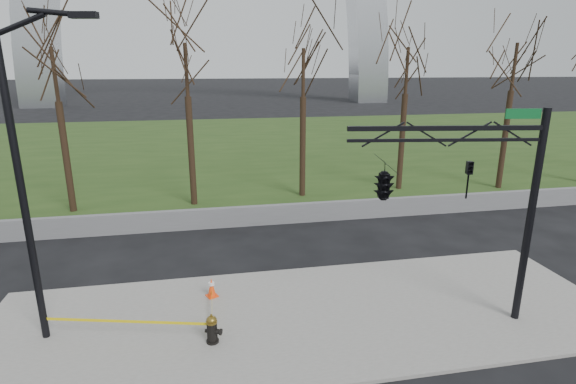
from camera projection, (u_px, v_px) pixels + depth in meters
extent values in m
plane|color=black|center=(308.00, 317.00, 12.82)|extent=(500.00, 500.00, 0.00)
cube|color=gray|center=(308.00, 316.00, 12.80)|extent=(18.00, 6.00, 0.10)
cube|color=#243D16|center=(233.00, 144.00, 41.14)|extent=(120.00, 40.00, 0.06)
cube|color=#59595B|center=(268.00, 215.00, 20.25)|extent=(60.00, 0.30, 0.90)
cylinder|color=black|center=(213.00, 341.00, 11.50)|extent=(0.33, 0.33, 0.06)
cylinder|color=black|center=(212.00, 332.00, 11.43)|extent=(0.25, 0.25, 0.57)
cylinder|color=black|center=(219.00, 332.00, 11.37)|extent=(0.24, 0.22, 0.15)
cylinder|color=black|center=(207.00, 331.00, 11.46)|extent=(0.13, 0.13, 0.10)
cylinder|color=brown|center=(212.00, 322.00, 11.35)|extent=(0.29, 0.29, 0.06)
ellipsoid|color=brown|center=(212.00, 320.00, 11.33)|extent=(0.27, 0.27, 0.20)
cylinder|color=brown|center=(211.00, 316.00, 11.30)|extent=(0.06, 0.06, 0.08)
cube|color=#FF420D|center=(212.00, 296.00, 13.79)|extent=(0.42, 0.42, 0.04)
cone|color=#FF420D|center=(212.00, 287.00, 13.70)|extent=(0.25, 0.25, 0.58)
cylinder|color=white|center=(211.00, 284.00, 13.67)|extent=(0.18, 0.18, 0.09)
cylinder|color=black|center=(22.00, 195.00, 10.69)|extent=(0.18, 0.18, 8.00)
cylinder|color=black|center=(18.00, 25.00, 9.62)|extent=(1.26, 0.37, 0.56)
cylinder|color=black|center=(56.00, 13.00, 9.54)|extent=(1.21, 0.36, 0.22)
cube|color=black|center=(84.00, 15.00, 9.55)|extent=(0.63, 0.34, 0.14)
cylinder|color=black|center=(530.00, 221.00, 11.85)|extent=(0.20, 0.20, 6.00)
cube|color=black|center=(447.00, 128.00, 11.07)|extent=(4.96, 0.86, 0.12)
cube|color=black|center=(446.00, 140.00, 11.15)|extent=(4.96, 0.82, 0.08)
cube|color=#0C5926|center=(523.00, 114.00, 11.05)|extent=(0.90, 0.17, 0.25)
imported|color=black|center=(468.00, 180.00, 11.47)|extent=(0.19, 0.22, 1.00)
imported|color=black|center=(384.00, 181.00, 11.38)|extent=(0.89, 2.53, 1.00)
cube|color=yellow|center=(127.00, 321.00, 11.49)|extent=(4.32, 1.09, 0.08)
cube|color=yellow|center=(212.00, 311.00, 12.60)|extent=(0.05, 2.41, 0.08)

